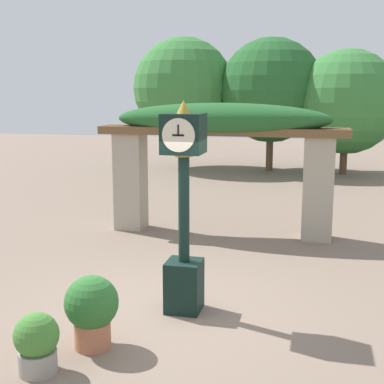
% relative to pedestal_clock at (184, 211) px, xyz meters
% --- Properties ---
extents(ground_plane, '(60.00, 60.00, 0.00)m').
position_rel_pedestal_clock_xyz_m(ground_plane, '(-0.27, -0.03, -1.48)').
color(ground_plane, '#7F6B5B').
extents(pedestal_clock, '(0.55, 0.60, 3.04)m').
position_rel_pedestal_clock_xyz_m(pedestal_clock, '(0.00, 0.00, 0.00)').
color(pedestal_clock, black).
rests_on(pedestal_clock, ground).
extents(pergola, '(5.48, 1.24, 2.93)m').
position_rel_pedestal_clock_xyz_m(pergola, '(-0.27, 4.41, 0.66)').
color(pergola, '#A89E89').
rests_on(pergola, ground).
extents(potted_plant_near_left, '(0.51, 0.51, 0.71)m').
position_rel_pedestal_clock_xyz_m(potted_plant_near_left, '(-1.19, -2.11, -1.12)').
color(potted_plant_near_left, gray).
rests_on(potted_plant_near_left, ground).
extents(potted_plant_near_right, '(0.68, 0.68, 0.93)m').
position_rel_pedestal_clock_xyz_m(potted_plant_near_right, '(-0.83, -1.39, -0.97)').
color(potted_plant_near_right, '#B26B4C').
rests_on(potted_plant_near_right, ground).
extents(tree_line, '(10.57, 4.35, 5.39)m').
position_rel_pedestal_clock_xyz_m(tree_line, '(-0.45, 14.52, 1.64)').
color(tree_line, brown).
rests_on(tree_line, ground).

